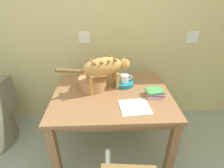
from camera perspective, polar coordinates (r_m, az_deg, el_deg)
name	(u,v)px	position (r m, az deg, el deg)	size (l,w,h in m)	color
wall_rear	(104,25)	(2.15, -2.70, 18.48)	(5.37, 0.11, 2.50)	#D6C685
dining_table	(112,101)	(1.75, 0.00, -5.54)	(1.13, 0.89, 0.74)	#946742
cat	(104,67)	(1.66, -2.48, 5.41)	(0.67, 0.32, 0.33)	tan
saucer_bowl	(124,83)	(1.84, 3.88, 0.36)	(0.21, 0.21, 0.04)	teal
coffee_mug	(124,78)	(1.81, 4.03, 1.97)	(0.13, 0.09, 0.08)	white
magazine	(135,107)	(1.52, 7.44, -7.41)	(0.25, 0.24, 0.01)	beige
book_stack	(155,93)	(1.69, 13.82, -2.85)	(0.18, 0.15, 0.06)	silver
wicker_basket	(93,82)	(1.78, -6.19, 0.50)	(0.29, 0.29, 0.11)	tan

